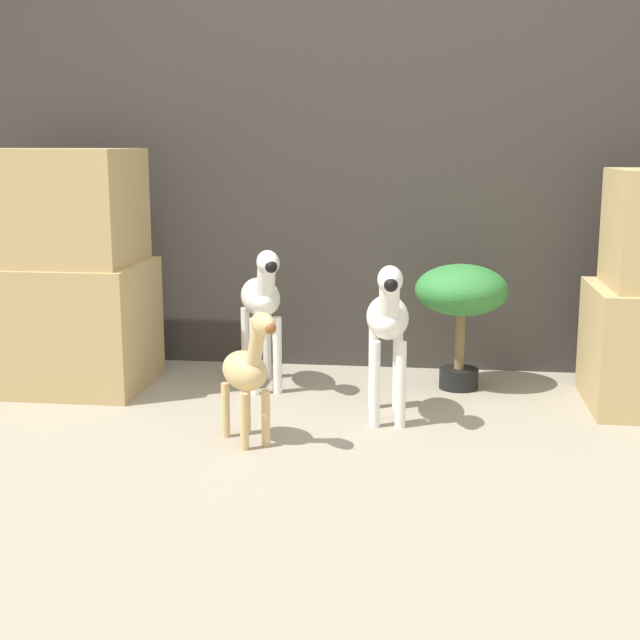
% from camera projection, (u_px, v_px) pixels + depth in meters
% --- Properties ---
extents(ground_plane, '(14.00, 14.00, 0.00)m').
position_uv_depth(ground_plane, '(337.00, 468.00, 3.06)').
color(ground_plane, '#9E937F').
extents(wall_back, '(6.40, 0.08, 2.20)m').
position_uv_depth(wall_back, '(371.00, 142.00, 4.27)').
color(wall_back, '#38332D').
rests_on(wall_back, ground_plane).
extents(rock_pillar_left, '(0.79, 0.58, 1.07)m').
position_uv_depth(rock_pillar_left, '(58.00, 276.00, 4.01)').
color(rock_pillar_left, tan).
rests_on(rock_pillar_left, ground_plane).
extents(zebra_right, '(0.20, 0.49, 0.65)m').
position_uv_depth(zebra_right, '(388.00, 321.00, 3.52)').
color(zebra_right, white).
rests_on(zebra_right, ground_plane).
extents(zebra_left, '(0.29, 0.49, 0.65)m').
position_uv_depth(zebra_left, '(262.00, 300.00, 3.98)').
color(zebra_left, white).
rests_on(zebra_left, ground_plane).
extents(giraffe_figurine, '(0.30, 0.34, 0.52)m').
position_uv_depth(giraffe_figurine, '(248.00, 369.00, 3.26)').
color(giraffe_figurine, tan).
rests_on(giraffe_figurine, ground_plane).
extents(potted_palm_front, '(0.41, 0.41, 0.57)m').
position_uv_depth(potted_palm_front, '(461.00, 297.00, 3.98)').
color(potted_palm_front, black).
rests_on(potted_palm_front, ground_plane).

